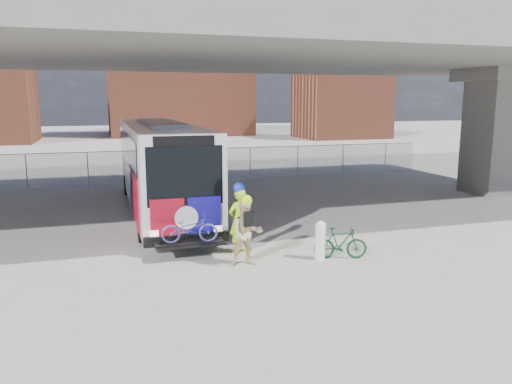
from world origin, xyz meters
name	(u,v)px	position (x,y,z in m)	size (l,w,h in m)	color
ground	(239,236)	(0.00, 0.00, 0.00)	(160.00, 160.00, 0.00)	#9E9991
bus	(161,160)	(-2.00, 4.65, 2.11)	(2.67, 12.93, 3.69)	silver
overpass	(211,47)	(0.00, 4.00, 6.54)	(40.00, 16.00, 7.95)	#605E59
chainlink_fence	(182,156)	(0.00, 12.00, 1.42)	(30.00, 0.06, 30.00)	gray
brick_buildings	(144,93)	(1.23, 48.23, 5.42)	(54.00, 22.00, 12.00)	brown
smokestack	(230,43)	(14.00, 55.00, 12.50)	(2.20, 2.20, 25.00)	brown
bollard	(320,239)	(1.56, -3.11, 0.61)	(0.30, 0.30, 1.14)	silver
cyclist_hivis	(239,219)	(-0.48, -1.78, 1.03)	(0.83, 0.68, 2.14)	#9DE418
cyclist_tan	(247,233)	(-0.61, -2.99, 0.94)	(0.93, 0.75, 1.99)	#D4B988
bike_parked	(341,243)	(2.14, -3.23, 0.46)	(0.43, 1.53, 0.92)	#123820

